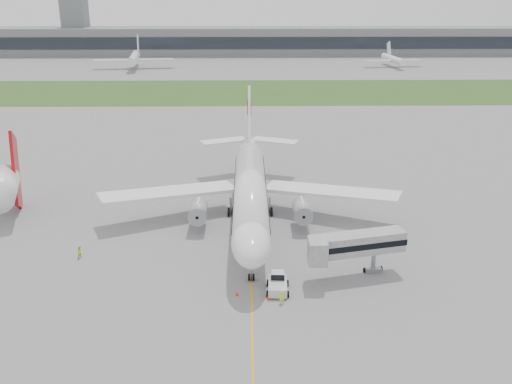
{
  "coord_description": "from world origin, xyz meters",
  "views": [
    {
      "loc": [
        -0.43,
        -79.9,
        36.01
      ],
      "look_at": [
        0.88,
        2.0,
        5.86
      ],
      "focal_mm": 40.0,
      "sensor_mm": 36.0,
      "label": 1
    }
  ],
  "objects_px": {
    "neighbor_aircraft": "(4,185)",
    "pushback_tug": "(278,283)",
    "airliner": "(250,187)",
    "ground_crew_near": "(282,297)",
    "jet_bridge": "(352,245)"
  },
  "relations": [
    {
      "from": "pushback_tug",
      "to": "jet_bridge",
      "type": "bearing_deg",
      "value": 21.78
    },
    {
      "from": "pushback_tug",
      "to": "jet_bridge",
      "type": "distance_m",
      "value": 10.79
    },
    {
      "from": "neighbor_aircraft",
      "to": "pushback_tug",
      "type": "bearing_deg",
      "value": -45.72
    },
    {
      "from": "pushback_tug",
      "to": "airliner",
      "type": "bearing_deg",
      "value": 101.12
    },
    {
      "from": "airliner",
      "to": "ground_crew_near",
      "type": "height_order",
      "value": "airliner"
    },
    {
      "from": "pushback_tug",
      "to": "neighbor_aircraft",
      "type": "relative_size",
      "value": 0.24
    },
    {
      "from": "neighbor_aircraft",
      "to": "airliner",
      "type": "bearing_deg",
      "value": -18.76
    },
    {
      "from": "jet_bridge",
      "to": "ground_crew_near",
      "type": "height_order",
      "value": "jet_bridge"
    },
    {
      "from": "airliner",
      "to": "ground_crew_near",
      "type": "xyz_separation_m",
      "value": [
        3.57,
        -25.63,
        -4.76
      ]
    },
    {
      "from": "ground_crew_near",
      "to": "neighbor_aircraft",
      "type": "xyz_separation_m",
      "value": [
        -43.02,
        27.38,
        4.62
      ]
    },
    {
      "from": "jet_bridge",
      "to": "neighbor_aircraft",
      "type": "bearing_deg",
      "value": 144.47
    },
    {
      "from": "jet_bridge",
      "to": "airliner",
      "type": "bearing_deg",
      "value": 110.21
    },
    {
      "from": "pushback_tug",
      "to": "ground_crew_near",
      "type": "distance_m",
      "value": 3.24
    },
    {
      "from": "airliner",
      "to": "pushback_tug",
      "type": "bearing_deg",
      "value": -81.73
    },
    {
      "from": "pushback_tug",
      "to": "neighbor_aircraft",
      "type": "distance_m",
      "value": 49.28
    }
  ]
}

